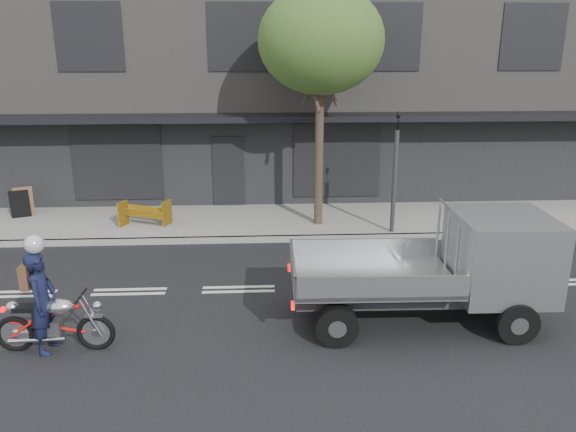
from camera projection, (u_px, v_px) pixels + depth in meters
The scene contains 11 objects.
ground at pixel (239, 289), 12.46m from camera, with size 80.00×80.00×0.00m, color black.
sidewalk at pixel (244, 222), 16.92m from camera, with size 32.00×3.20×0.15m, color gray.
kerb at pixel (242, 239), 15.39m from camera, with size 32.00×0.20×0.15m, color gray.
building_main at pixel (245, 75), 22.04m from camera, with size 26.00×10.00×8.00m, color slate.
street_tree at pixel (321, 41), 15.00m from camera, with size 3.40×3.40×6.74m.
traffic_light_pole at pixel (395, 180), 15.37m from camera, with size 0.12×0.12×3.50m.
motorcycle at pixel (54, 322), 9.86m from camera, with size 2.11×0.61×1.08m.
rider at pixel (43, 302), 9.74m from camera, with size 0.68×0.44×1.86m, color black.
flatbed_ute at pixel (477, 259), 10.72m from camera, with size 4.90×2.10×2.25m.
construction_barrier at pixel (144, 215), 16.05m from camera, with size 1.35×0.54×0.76m, color #FBAC0D, non-canonical shape.
sandwich_board at pixel (20, 204), 16.89m from camera, with size 0.56×0.37×0.88m, color black, non-canonical shape.
Camera 1 is at (0.51, -11.45, 5.26)m, focal length 35.00 mm.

